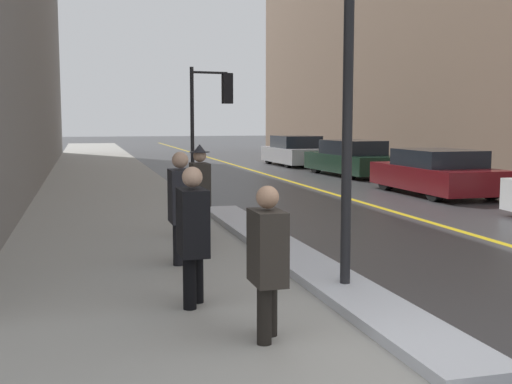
# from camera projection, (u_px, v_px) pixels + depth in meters

# --- Properties ---
(ground_plane) EXTENTS (160.00, 160.00, 0.00)m
(ground_plane) POSITION_uv_depth(u_px,v_px,m) (429.00, 369.00, 5.28)
(ground_plane) COLOR #38383A
(sidewalk_slab) EXTENTS (4.00, 80.00, 0.01)m
(sidewalk_slab) POSITION_uv_depth(u_px,v_px,m) (109.00, 189.00, 19.16)
(sidewalk_slab) COLOR #9E9B93
(sidewalk_slab) RESTS_ON ground
(road_centre_stripe) EXTENTS (0.16, 80.00, 0.00)m
(road_centre_stripe) POSITION_uv_depth(u_px,v_px,m) (299.00, 184.00, 20.71)
(road_centre_stripe) COLOR gold
(road_centre_stripe) RESTS_ON ground
(snow_bank_curb) EXTENTS (0.75, 10.00, 0.12)m
(snow_bank_curb) POSITION_uv_depth(u_px,v_px,m) (287.00, 252.00, 9.65)
(snow_bank_curb) COLOR silver
(snow_bank_curb) RESTS_ON ground
(lamp_post) EXTENTS (0.28, 0.28, 4.53)m
(lamp_post) POSITION_uv_depth(u_px,v_px,m) (348.00, 59.00, 7.31)
(lamp_post) COLOR black
(lamp_post) RESTS_ON ground
(traffic_light_near) EXTENTS (1.31, 0.41, 3.59)m
(traffic_light_near) POSITION_uv_depth(u_px,v_px,m) (214.00, 102.00, 18.99)
(traffic_light_near) COLOR black
(traffic_light_near) RESTS_ON ground
(pedestrian_with_shoulder_bag) EXTENTS (0.28, 0.68, 1.45)m
(pedestrian_with_shoulder_bag) POSITION_uv_depth(u_px,v_px,m) (267.00, 256.00, 5.88)
(pedestrian_with_shoulder_bag) COLOR black
(pedestrian_with_shoulder_bag) RESTS_ON ground
(pedestrian_nearside) EXTENTS (0.30, 0.50, 1.55)m
(pedestrian_nearside) POSITION_uv_depth(u_px,v_px,m) (193.00, 230.00, 6.95)
(pedestrian_nearside) COLOR black
(pedestrian_nearside) RESTS_ON ground
(pedestrian_trailing) EXTENTS (0.31, 0.52, 1.60)m
(pedestrian_trailing) POSITION_uv_depth(u_px,v_px,m) (181.00, 202.00, 9.05)
(pedestrian_trailing) COLOR black
(pedestrian_trailing) RESTS_ON ground
(pedestrian_in_fedora) EXTENTS (0.35, 0.50, 1.63)m
(pedestrian_in_fedora) POSITION_uv_depth(u_px,v_px,m) (200.00, 187.00, 11.08)
(pedestrian_in_fedora) COLOR black
(pedestrian_in_fedora) RESTS_ON ground
(parked_car_maroon) EXTENTS (1.90, 4.40, 1.25)m
(parked_car_maroon) POSITION_uv_depth(u_px,v_px,m) (436.00, 173.00, 17.68)
(parked_car_maroon) COLOR #600F14
(parked_car_maroon) RESTS_ON ground
(parked_car_dark_green) EXTENTS (2.05, 4.83, 1.32)m
(parked_car_dark_green) POSITION_uv_depth(u_px,v_px,m) (351.00, 159.00, 23.77)
(parked_car_dark_green) COLOR black
(parked_car_dark_green) RESTS_ON ground
(parked_car_silver) EXTENTS (2.02, 4.41, 1.35)m
(parked_car_silver) POSITION_uv_depth(u_px,v_px,m) (295.00, 151.00, 29.24)
(parked_car_silver) COLOR #B2B2B7
(parked_car_silver) RESTS_ON ground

